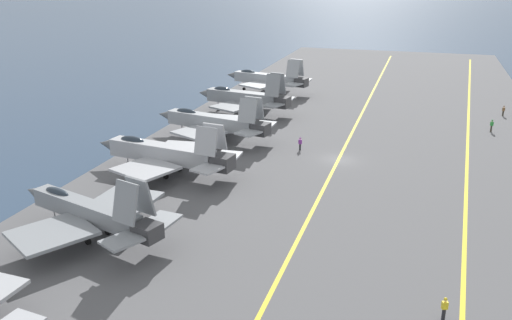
{
  "coord_description": "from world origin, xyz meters",
  "views": [
    {
      "loc": [
        -61.54,
        -8.8,
        21.96
      ],
      "look_at": [
        -9.87,
        7.31,
        2.9
      ],
      "focal_mm": 38.0,
      "sensor_mm": 36.0,
      "label": 1
    }
  ],
  "objects_px": {
    "parked_jet_third": "(164,153)",
    "crew_purple_vest": "(300,143)",
    "crew_green_vest": "(492,125)",
    "crew_brown_vest": "(503,110)",
    "parked_jet_fourth": "(213,122)",
    "parked_jet_sixth": "(267,79)",
    "parked_jet_second": "(90,211)",
    "parked_jet_fifth": "(244,98)",
    "crew_yellow_vest": "(444,308)"
  },
  "relations": [
    {
      "from": "crew_purple_vest",
      "to": "parked_jet_fourth",
      "type": "bearing_deg",
      "value": 86.32
    },
    {
      "from": "parked_jet_third",
      "to": "parked_jet_fourth",
      "type": "distance_m",
      "value": 13.52
    },
    {
      "from": "crew_brown_vest",
      "to": "parked_jet_sixth",
      "type": "bearing_deg",
      "value": 82.98
    },
    {
      "from": "parked_jet_third",
      "to": "parked_jet_sixth",
      "type": "xyz_separation_m",
      "value": [
        43.52,
        0.79,
        0.28
      ]
    },
    {
      "from": "parked_jet_sixth",
      "to": "crew_brown_vest",
      "type": "distance_m",
      "value": 40.07
    },
    {
      "from": "parked_jet_second",
      "to": "parked_jet_fifth",
      "type": "xyz_separation_m",
      "value": [
        43.66,
        1.01,
        0.18
      ]
    },
    {
      "from": "parked_jet_sixth",
      "to": "crew_yellow_vest",
      "type": "distance_m",
      "value": 69.35
    },
    {
      "from": "parked_jet_third",
      "to": "crew_yellow_vest",
      "type": "height_order",
      "value": "parked_jet_third"
    },
    {
      "from": "parked_jet_sixth",
      "to": "crew_brown_vest",
      "type": "bearing_deg",
      "value": -97.02
    },
    {
      "from": "parked_jet_third",
      "to": "parked_jet_sixth",
      "type": "bearing_deg",
      "value": 1.04
    },
    {
      "from": "crew_green_vest",
      "to": "parked_jet_fifth",
      "type": "bearing_deg",
      "value": 91.04
    },
    {
      "from": "parked_jet_fourth",
      "to": "parked_jet_fifth",
      "type": "relative_size",
      "value": 1.07
    },
    {
      "from": "parked_jet_fifth",
      "to": "crew_green_vest",
      "type": "bearing_deg",
      "value": -88.96
    },
    {
      "from": "parked_jet_fifth",
      "to": "crew_green_vest",
      "type": "height_order",
      "value": "parked_jet_fifth"
    },
    {
      "from": "parked_jet_sixth",
      "to": "crew_purple_vest",
      "type": "relative_size",
      "value": 9.83
    },
    {
      "from": "parked_jet_fifth",
      "to": "parked_jet_fourth",
      "type": "bearing_deg",
      "value": -178.05
    },
    {
      "from": "parked_jet_fourth",
      "to": "parked_jet_sixth",
      "type": "relative_size",
      "value": 1.04
    },
    {
      "from": "parked_jet_second",
      "to": "parked_jet_third",
      "type": "bearing_deg",
      "value": 3.4
    },
    {
      "from": "parked_jet_second",
      "to": "parked_jet_third",
      "type": "xyz_separation_m",
      "value": [
        15.72,
        0.93,
        -0.0
      ]
    },
    {
      "from": "parked_jet_sixth",
      "to": "crew_green_vest",
      "type": "distance_m",
      "value": 40.05
    },
    {
      "from": "parked_jet_sixth",
      "to": "crew_green_vest",
      "type": "bearing_deg",
      "value": -111.89
    },
    {
      "from": "parked_jet_second",
      "to": "crew_green_vest",
      "type": "xyz_separation_m",
      "value": [
        44.32,
        -35.41,
        -1.43
      ]
    },
    {
      "from": "parked_jet_second",
      "to": "crew_brown_vest",
      "type": "xyz_separation_m",
      "value": [
        54.34,
        -38.01,
        -1.51
      ]
    },
    {
      "from": "parked_jet_fourth",
      "to": "crew_purple_vest",
      "type": "height_order",
      "value": "parked_jet_fourth"
    },
    {
      "from": "parked_jet_third",
      "to": "crew_purple_vest",
      "type": "relative_size",
      "value": 10.41
    },
    {
      "from": "parked_jet_second",
      "to": "parked_jet_third",
      "type": "distance_m",
      "value": 15.74
    },
    {
      "from": "parked_jet_second",
      "to": "crew_brown_vest",
      "type": "bearing_deg",
      "value": -34.97
    },
    {
      "from": "parked_jet_fourth",
      "to": "parked_jet_sixth",
      "type": "xyz_separation_m",
      "value": [
        30.01,
        1.21,
        0.21
      ]
    },
    {
      "from": "crew_green_vest",
      "to": "crew_yellow_vest",
      "type": "distance_m",
      "value": 48.04
    },
    {
      "from": "parked_jet_sixth",
      "to": "crew_yellow_vest",
      "type": "height_order",
      "value": "parked_jet_sixth"
    },
    {
      "from": "parked_jet_third",
      "to": "crew_green_vest",
      "type": "xyz_separation_m",
      "value": [
        28.6,
        -36.34,
        -1.43
      ]
    },
    {
      "from": "parked_jet_sixth",
      "to": "crew_purple_vest",
      "type": "bearing_deg",
      "value": -156.65
    },
    {
      "from": "parked_jet_fifth",
      "to": "crew_purple_vest",
      "type": "xyz_separation_m",
      "value": [
        -15.21,
        -12.58,
        -1.68
      ]
    },
    {
      "from": "parked_jet_sixth",
      "to": "crew_yellow_vest",
      "type": "xyz_separation_m",
      "value": [
        -62.44,
        -30.11,
        -1.79
      ]
    },
    {
      "from": "parked_jet_second",
      "to": "parked_jet_fourth",
      "type": "bearing_deg",
      "value": 1.01
    },
    {
      "from": "parked_jet_fourth",
      "to": "crew_purple_vest",
      "type": "relative_size",
      "value": 10.23
    },
    {
      "from": "parked_jet_second",
      "to": "crew_green_vest",
      "type": "relative_size",
      "value": 9.07
    },
    {
      "from": "parked_jet_second",
      "to": "crew_brown_vest",
      "type": "height_order",
      "value": "parked_jet_second"
    },
    {
      "from": "parked_jet_fourth",
      "to": "crew_purple_vest",
      "type": "distance_m",
      "value": 12.21
    },
    {
      "from": "parked_jet_third",
      "to": "parked_jet_fourth",
      "type": "bearing_deg",
      "value": -1.77
    },
    {
      "from": "crew_green_vest",
      "to": "crew_brown_vest",
      "type": "bearing_deg",
      "value": -14.54
    },
    {
      "from": "crew_yellow_vest",
      "to": "crew_green_vest",
      "type": "bearing_deg",
      "value": -8.41
    },
    {
      "from": "parked_jet_sixth",
      "to": "parked_jet_fourth",
      "type": "bearing_deg",
      "value": -177.7
    },
    {
      "from": "crew_green_vest",
      "to": "crew_yellow_vest",
      "type": "relative_size",
      "value": 1.08
    },
    {
      "from": "parked_jet_sixth",
      "to": "parked_jet_fifth",
      "type": "bearing_deg",
      "value": -177.37
    },
    {
      "from": "crew_green_vest",
      "to": "crew_yellow_vest",
      "type": "height_order",
      "value": "crew_green_vest"
    },
    {
      "from": "parked_jet_third",
      "to": "parked_jet_second",
      "type": "bearing_deg",
      "value": -176.6
    },
    {
      "from": "parked_jet_third",
      "to": "parked_jet_fifth",
      "type": "height_order",
      "value": "parked_jet_fifth"
    },
    {
      "from": "parked_jet_second",
      "to": "parked_jet_sixth",
      "type": "xyz_separation_m",
      "value": [
        59.23,
        1.72,
        0.28
      ]
    },
    {
      "from": "parked_jet_fifth",
      "to": "parked_jet_sixth",
      "type": "bearing_deg",
      "value": 2.63
    }
  ]
}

